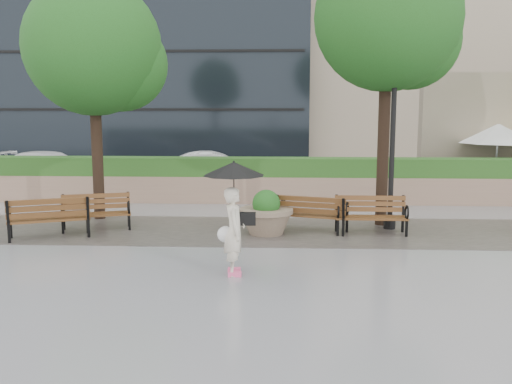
{
  "coord_description": "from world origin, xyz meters",
  "views": [
    {
      "loc": [
        -0.22,
        -10.02,
        2.92
      ],
      "look_at": [
        -0.79,
        1.84,
        1.1
      ],
      "focal_mm": 40.0,
      "sensor_mm": 36.0,
      "label": 1
    }
  ],
  "objects_px": {
    "planter_left": "(266,217)",
    "bench_0": "(50,226)",
    "bench_3": "(371,223)",
    "lamppost": "(392,154)",
    "bench_2": "(312,221)",
    "bench_1": "(97,220)",
    "pedestrian": "(234,207)",
    "car_right": "(214,169)",
    "car_left": "(51,168)"
  },
  "relations": [
    {
      "from": "bench_3",
      "to": "lamppost",
      "type": "relative_size",
      "value": 0.4
    },
    {
      "from": "planter_left",
      "to": "bench_0",
      "type": "bearing_deg",
      "value": -172.5
    },
    {
      "from": "bench_0",
      "to": "car_left",
      "type": "xyz_separation_m",
      "value": [
        -3.34,
        8.26,
        0.34
      ]
    },
    {
      "from": "bench_0",
      "to": "planter_left",
      "type": "height_order",
      "value": "planter_left"
    },
    {
      "from": "bench_3",
      "to": "pedestrian",
      "type": "height_order",
      "value": "pedestrian"
    },
    {
      "from": "bench_2",
      "to": "planter_left",
      "type": "relative_size",
      "value": 1.41
    },
    {
      "from": "car_left",
      "to": "bench_2",
      "type": "bearing_deg",
      "value": -120.18
    },
    {
      "from": "bench_1",
      "to": "pedestrian",
      "type": "relative_size",
      "value": 0.85
    },
    {
      "from": "bench_1",
      "to": "pedestrian",
      "type": "height_order",
      "value": "pedestrian"
    },
    {
      "from": "bench_2",
      "to": "planter_left",
      "type": "distance_m",
      "value": 1.1
    },
    {
      "from": "bench_2",
      "to": "lamppost",
      "type": "xyz_separation_m",
      "value": [
        1.86,
        0.45,
        1.54
      ]
    },
    {
      "from": "bench_3",
      "to": "lamppost",
      "type": "distance_m",
      "value": 1.74
    },
    {
      "from": "bench_1",
      "to": "car_left",
      "type": "distance_m",
      "value": 8.48
    },
    {
      "from": "bench_1",
      "to": "lamppost",
      "type": "distance_m",
      "value": 7.09
    },
    {
      "from": "bench_1",
      "to": "planter_left",
      "type": "bearing_deg",
      "value": -20.71
    },
    {
      "from": "bench_3",
      "to": "lamppost",
      "type": "height_order",
      "value": "lamppost"
    },
    {
      "from": "bench_3",
      "to": "car_left",
      "type": "bearing_deg",
      "value": 144.92
    },
    {
      "from": "bench_0",
      "to": "bench_1",
      "type": "bearing_deg",
      "value": -153.85
    },
    {
      "from": "bench_0",
      "to": "car_left",
      "type": "relative_size",
      "value": 0.43
    },
    {
      "from": "bench_0",
      "to": "bench_2",
      "type": "distance_m",
      "value": 5.89
    },
    {
      "from": "bench_3",
      "to": "pedestrian",
      "type": "xyz_separation_m",
      "value": [
        -2.84,
        -3.2,
        0.93
      ]
    },
    {
      "from": "bench_1",
      "to": "bench_3",
      "type": "relative_size",
      "value": 1.03
    },
    {
      "from": "car_left",
      "to": "bench_3",
      "type": "bearing_deg",
      "value": -117.03
    },
    {
      "from": "lamppost",
      "to": "car_left",
      "type": "height_order",
      "value": "lamppost"
    },
    {
      "from": "bench_0",
      "to": "bench_1",
      "type": "relative_size",
      "value": 1.1
    },
    {
      "from": "lamppost",
      "to": "bench_2",
      "type": "bearing_deg",
      "value": -166.46
    },
    {
      "from": "bench_3",
      "to": "pedestrian",
      "type": "distance_m",
      "value": 4.38
    },
    {
      "from": "car_right",
      "to": "pedestrian",
      "type": "distance_m",
      "value": 11.14
    },
    {
      "from": "lamppost",
      "to": "car_right",
      "type": "distance_m",
      "value": 8.87
    },
    {
      "from": "planter_left",
      "to": "car_right",
      "type": "xyz_separation_m",
      "value": [
        -2.13,
        7.9,
        0.21
      ]
    },
    {
      "from": "planter_left",
      "to": "pedestrian",
      "type": "relative_size",
      "value": 0.63
    },
    {
      "from": "car_left",
      "to": "car_right",
      "type": "height_order",
      "value": "car_left"
    },
    {
      "from": "bench_2",
      "to": "bench_3",
      "type": "relative_size",
      "value": 1.06
    },
    {
      "from": "bench_0",
      "to": "bench_1",
      "type": "xyz_separation_m",
      "value": [
        0.77,
        0.85,
        -0.02
      ]
    },
    {
      "from": "bench_2",
      "to": "bench_1",
      "type": "bearing_deg",
      "value": 17.18
    },
    {
      "from": "bench_1",
      "to": "car_left",
      "type": "height_order",
      "value": "car_left"
    },
    {
      "from": "car_right",
      "to": "planter_left",
      "type": "bearing_deg",
      "value": -173.41
    },
    {
      "from": "bench_3",
      "to": "pedestrian",
      "type": "bearing_deg",
      "value": -130.94
    },
    {
      "from": "bench_0",
      "to": "planter_left",
      "type": "distance_m",
      "value": 4.81
    },
    {
      "from": "bench_3",
      "to": "planter_left",
      "type": "relative_size",
      "value": 1.32
    },
    {
      "from": "bench_2",
      "to": "bench_0",
      "type": "bearing_deg",
      "value": 25.45
    },
    {
      "from": "car_left",
      "to": "car_right",
      "type": "bearing_deg",
      "value": -78.74
    },
    {
      "from": "car_right",
      "to": "bench_0",
      "type": "bearing_deg",
      "value": 154.34
    },
    {
      "from": "bench_1",
      "to": "planter_left",
      "type": "height_order",
      "value": "planter_left"
    },
    {
      "from": "bench_3",
      "to": "planter_left",
      "type": "height_order",
      "value": "planter_left"
    },
    {
      "from": "bench_2",
      "to": "car_right",
      "type": "xyz_separation_m",
      "value": [
        -3.19,
        7.65,
        0.35
      ]
    },
    {
      "from": "bench_3",
      "to": "bench_0",
      "type": "bearing_deg",
      "value": -173.57
    },
    {
      "from": "pedestrian",
      "to": "car_right",
      "type": "bearing_deg",
      "value": 1.62
    },
    {
      "from": "planter_left",
      "to": "car_right",
      "type": "height_order",
      "value": "car_right"
    },
    {
      "from": "car_left",
      "to": "pedestrian",
      "type": "xyz_separation_m",
      "value": [
        7.64,
        -10.73,
        0.57
      ]
    }
  ]
}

